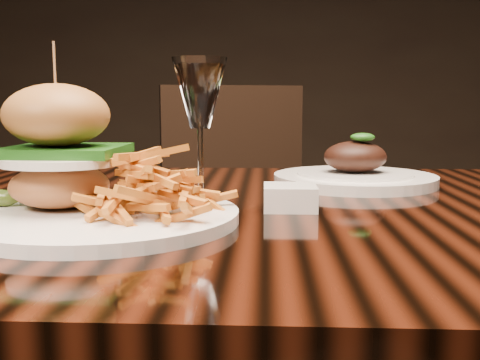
{
  "coord_description": "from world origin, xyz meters",
  "views": [
    {
      "loc": [
        0.0,
        -0.81,
        0.9
      ],
      "look_at": [
        -0.03,
        -0.17,
        0.81
      ],
      "focal_mm": 42.0,
      "sensor_mm": 36.0,
      "label": 1
    }
  ],
  "objects_px": {
    "burger_plate": "(96,176)",
    "wine_glass": "(200,98)",
    "chair_far": "(241,219)",
    "far_dish": "(355,174)",
    "dining_table": "(265,255)"
  },
  "relations": [
    {
      "from": "dining_table",
      "to": "far_dish",
      "type": "bearing_deg",
      "value": 52.15
    },
    {
      "from": "far_dish",
      "to": "wine_glass",
      "type": "bearing_deg",
      "value": -137.5
    },
    {
      "from": "burger_plate",
      "to": "far_dish",
      "type": "bearing_deg",
      "value": 56.25
    },
    {
      "from": "chair_far",
      "to": "wine_glass",
      "type": "bearing_deg",
      "value": -106.89
    },
    {
      "from": "burger_plate",
      "to": "wine_glass",
      "type": "bearing_deg",
      "value": 56.42
    },
    {
      "from": "dining_table",
      "to": "burger_plate",
      "type": "height_order",
      "value": "burger_plate"
    },
    {
      "from": "dining_table",
      "to": "wine_glass",
      "type": "height_order",
      "value": "wine_glass"
    },
    {
      "from": "far_dish",
      "to": "chair_far",
      "type": "bearing_deg",
      "value": 109.33
    },
    {
      "from": "burger_plate",
      "to": "wine_glass",
      "type": "distance_m",
      "value": 0.19
    },
    {
      "from": "burger_plate",
      "to": "chair_far",
      "type": "bearing_deg",
      "value": 96.26
    },
    {
      "from": "burger_plate",
      "to": "chair_far",
      "type": "height_order",
      "value": "burger_plate"
    },
    {
      "from": "dining_table",
      "to": "far_dish",
      "type": "height_order",
      "value": "far_dish"
    },
    {
      "from": "wine_glass",
      "to": "far_dish",
      "type": "relative_size",
      "value": 0.72
    },
    {
      "from": "dining_table",
      "to": "chair_far",
      "type": "relative_size",
      "value": 1.68
    },
    {
      "from": "burger_plate",
      "to": "wine_glass",
      "type": "relative_size",
      "value": 1.62
    }
  ]
}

